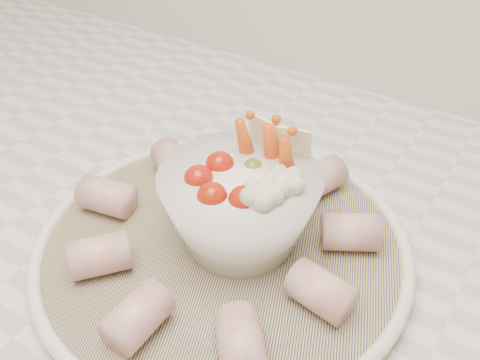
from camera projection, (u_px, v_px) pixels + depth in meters
The scene contains 3 objects.
serving_platter at pixel (222, 246), 0.49m from camera, with size 0.44×0.44×0.02m.
veggie_bowl at pixel (241, 205), 0.47m from camera, with size 0.14×0.14×0.11m.
cured_meat_rolls at pixel (222, 229), 0.48m from camera, with size 0.28×0.28×0.03m.
Camera 1 is at (0.12, 1.09, 1.28)m, focal length 40.00 mm.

